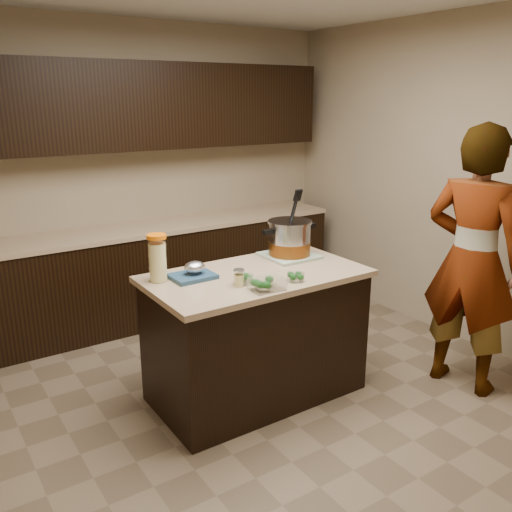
{
  "coord_description": "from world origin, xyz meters",
  "views": [
    {
      "loc": [
        -1.9,
        -2.85,
        2.03
      ],
      "look_at": [
        0.0,
        0.0,
        1.02
      ],
      "focal_mm": 38.0,
      "sensor_mm": 36.0,
      "label": 1
    }
  ],
  "objects_px": {
    "lemonade_pitcher": "(158,260)",
    "person": "(472,261)",
    "island": "(256,335)",
    "stock_pot": "(290,240)"
  },
  "relations": [
    {
      "from": "stock_pot",
      "to": "lemonade_pitcher",
      "type": "relative_size",
      "value": 1.52
    },
    {
      "from": "stock_pot",
      "to": "person",
      "type": "distance_m",
      "value": 1.28
    },
    {
      "from": "person",
      "to": "island",
      "type": "bearing_deg",
      "value": 48.71
    },
    {
      "from": "island",
      "to": "stock_pot",
      "type": "bearing_deg",
      "value": 23.79
    },
    {
      "from": "lemonade_pitcher",
      "to": "person",
      "type": "bearing_deg",
      "value": -25.41
    },
    {
      "from": "island",
      "to": "person",
      "type": "bearing_deg",
      "value": -27.81
    },
    {
      "from": "island",
      "to": "lemonade_pitcher",
      "type": "relative_size",
      "value": 4.86
    },
    {
      "from": "island",
      "to": "stock_pot",
      "type": "height_order",
      "value": "stock_pot"
    },
    {
      "from": "island",
      "to": "stock_pot",
      "type": "relative_size",
      "value": 3.2
    },
    {
      "from": "island",
      "to": "person",
      "type": "relative_size",
      "value": 0.78
    }
  ]
}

